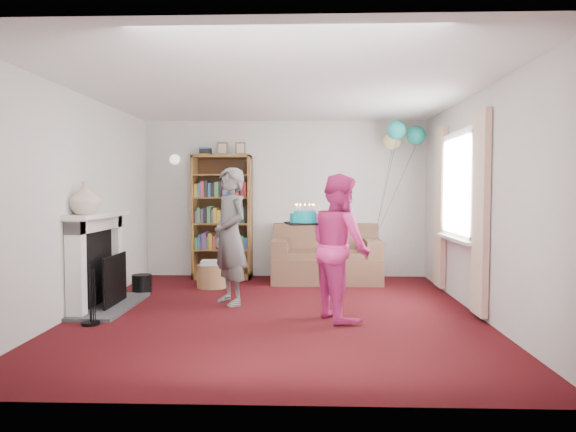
{
  "coord_description": "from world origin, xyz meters",
  "views": [
    {
      "loc": [
        0.32,
        -5.76,
        1.41
      ],
      "look_at": [
        0.11,
        0.6,
        1.07
      ],
      "focal_mm": 32.0,
      "sensor_mm": 36.0,
      "label": 1
    }
  ],
  "objects_px": {
    "bookcase": "(223,218)",
    "person_striped": "(230,236)",
    "person_magenta": "(340,247)",
    "sofa": "(326,260)",
    "birthday_cake": "(305,218)"
  },
  "relations": [
    {
      "from": "bookcase",
      "to": "person_magenta",
      "type": "xyz_separation_m",
      "value": [
        1.68,
        -2.52,
        -0.16
      ]
    },
    {
      "from": "bookcase",
      "to": "sofa",
      "type": "xyz_separation_m",
      "value": [
        1.63,
        -0.23,
        -0.62
      ]
    },
    {
      "from": "bookcase",
      "to": "sofa",
      "type": "bearing_deg",
      "value": -8.18
    },
    {
      "from": "bookcase",
      "to": "sofa",
      "type": "distance_m",
      "value": 1.76
    },
    {
      "from": "sofa",
      "to": "birthday_cake",
      "type": "bearing_deg",
      "value": -97.94
    },
    {
      "from": "sofa",
      "to": "person_magenta",
      "type": "xyz_separation_m",
      "value": [
        0.05,
        -2.29,
        0.46
      ]
    },
    {
      "from": "person_striped",
      "to": "person_magenta",
      "type": "bearing_deg",
      "value": 27.19
    },
    {
      "from": "bookcase",
      "to": "sofa",
      "type": "relative_size",
      "value": 1.31
    },
    {
      "from": "person_striped",
      "to": "person_magenta",
      "type": "xyz_separation_m",
      "value": [
        1.29,
        -0.66,
        -0.05
      ]
    },
    {
      "from": "sofa",
      "to": "person_striped",
      "type": "bearing_deg",
      "value": -126.8
    },
    {
      "from": "bookcase",
      "to": "person_magenta",
      "type": "distance_m",
      "value": 3.03
    },
    {
      "from": "person_magenta",
      "to": "sofa",
      "type": "bearing_deg",
      "value": -21.01
    },
    {
      "from": "birthday_cake",
      "to": "sofa",
      "type": "bearing_deg",
      "value": 81.61
    },
    {
      "from": "sofa",
      "to": "person_magenta",
      "type": "distance_m",
      "value": 2.33
    },
    {
      "from": "bookcase",
      "to": "person_striped",
      "type": "bearing_deg",
      "value": -78.03
    }
  ]
}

